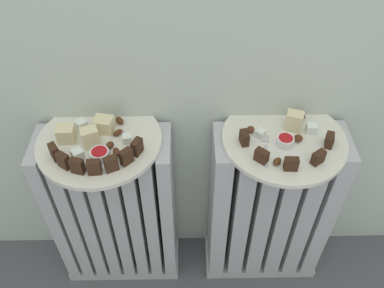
{
  "coord_description": "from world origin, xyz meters",
  "views": [
    {
      "loc": [
        -0.01,
        -0.44,
        1.28
      ],
      "look_at": [
        0.0,
        0.28,
        0.57
      ],
      "focal_mm": 38.07,
      "sensor_mm": 36.0,
      "label": 1
    }
  ],
  "objects_px": {
    "jam_bowl_right": "(285,141)",
    "plate_left": "(100,141)",
    "radiator_left": "(116,212)",
    "fork": "(266,149)",
    "plate_right": "(284,139)",
    "jam_bowl_left": "(100,154)",
    "radiator_right": "(268,210)"
  },
  "relations": [
    {
      "from": "jam_bowl_right",
      "to": "plate_left",
      "type": "bearing_deg",
      "value": 176.84
    },
    {
      "from": "radiator_left",
      "to": "fork",
      "type": "bearing_deg",
      "value": -5.61
    },
    {
      "from": "radiator_left",
      "to": "plate_right",
      "type": "height_order",
      "value": "plate_right"
    },
    {
      "from": "jam_bowl_right",
      "to": "fork",
      "type": "distance_m",
      "value": 0.05
    },
    {
      "from": "fork",
      "to": "jam_bowl_right",
      "type": "bearing_deg",
      "value": 17.2
    },
    {
      "from": "jam_bowl_left",
      "to": "radiator_left",
      "type": "bearing_deg",
      "value": 101.41
    },
    {
      "from": "fork",
      "to": "plate_right",
      "type": "bearing_deg",
      "value": 37.25
    },
    {
      "from": "jam_bowl_right",
      "to": "fork",
      "type": "bearing_deg",
      "value": -162.8
    },
    {
      "from": "radiator_right",
      "to": "plate_right",
      "type": "bearing_deg",
      "value": 0.0
    },
    {
      "from": "plate_left",
      "to": "jam_bowl_left",
      "type": "bearing_deg",
      "value": -78.59
    },
    {
      "from": "radiator_left",
      "to": "jam_bowl_left",
      "type": "height_order",
      "value": "jam_bowl_left"
    },
    {
      "from": "radiator_right",
      "to": "jam_bowl_right",
      "type": "bearing_deg",
      "value": -100.12
    },
    {
      "from": "plate_right",
      "to": "radiator_right",
      "type": "bearing_deg",
      "value": 0.0
    },
    {
      "from": "radiator_right",
      "to": "jam_bowl_left",
      "type": "bearing_deg",
      "value": -172.06
    },
    {
      "from": "radiator_right",
      "to": "plate_right",
      "type": "relative_size",
      "value": 1.87
    },
    {
      "from": "radiator_left",
      "to": "jam_bowl_right",
      "type": "height_order",
      "value": "jam_bowl_right"
    },
    {
      "from": "radiator_left",
      "to": "jam_bowl_right",
      "type": "distance_m",
      "value": 0.55
    },
    {
      "from": "plate_right",
      "to": "radiator_left",
      "type": "bearing_deg",
      "value": 180.0
    },
    {
      "from": "jam_bowl_right",
      "to": "radiator_right",
      "type": "bearing_deg",
      "value": 79.88
    },
    {
      "from": "plate_right",
      "to": "jam_bowl_right",
      "type": "bearing_deg",
      "value": -100.12
    },
    {
      "from": "radiator_right",
      "to": "fork",
      "type": "xyz_separation_m",
      "value": [
        -0.05,
        -0.04,
        0.31
      ]
    },
    {
      "from": "plate_right",
      "to": "jam_bowl_left",
      "type": "distance_m",
      "value": 0.45
    },
    {
      "from": "jam_bowl_left",
      "to": "plate_left",
      "type": "bearing_deg",
      "value": 101.41
    },
    {
      "from": "radiator_right",
      "to": "jam_bowl_right",
      "type": "xyz_separation_m",
      "value": [
        -0.0,
        -0.02,
        0.32
      ]
    },
    {
      "from": "radiator_right",
      "to": "plate_left",
      "type": "xyz_separation_m",
      "value": [
        -0.46,
        0.0,
        0.3
      ]
    },
    {
      "from": "plate_right",
      "to": "fork",
      "type": "distance_m",
      "value": 0.07
    },
    {
      "from": "plate_left",
      "to": "jam_bowl_right",
      "type": "height_order",
      "value": "jam_bowl_right"
    },
    {
      "from": "radiator_left",
      "to": "plate_left",
      "type": "relative_size",
      "value": 1.87
    },
    {
      "from": "plate_left",
      "to": "jam_bowl_left",
      "type": "height_order",
      "value": "jam_bowl_left"
    },
    {
      "from": "plate_right",
      "to": "jam_bowl_left",
      "type": "bearing_deg",
      "value": -172.06
    },
    {
      "from": "radiator_right",
      "to": "jam_bowl_right",
      "type": "distance_m",
      "value": 0.32
    },
    {
      "from": "plate_right",
      "to": "jam_bowl_right",
      "type": "xyz_separation_m",
      "value": [
        -0.0,
        -0.02,
        0.02
      ]
    }
  ]
}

